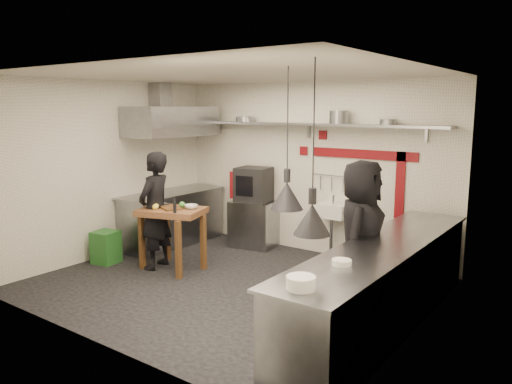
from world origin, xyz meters
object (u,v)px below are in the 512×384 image
Objects in this scene: oven_stand at (255,223)px; combi_oven at (254,184)px; chef_left at (155,211)px; chef_right at (361,235)px; green_bin at (106,247)px; prep_table at (172,239)px.

oven_stand is 1.38× the size of combi_oven.
chef_left reaches higher than oven_stand.
chef_right reaches higher than chef_left.
green_bin is at bearing -82.09° from chef_left.
oven_stand is 2.51m from green_bin.
prep_table is (-0.24, -1.75, 0.06)m from oven_stand.
combi_oven is at bearing 151.59° from chef_left.
combi_oven is 1.88m from chef_left.
combi_oven reaches higher than oven_stand.
chef_left is at bearing 20.88° from green_bin.
prep_table is at bearing 83.87° from chef_right.
oven_stand is at bearing 64.05° from prep_table.
chef_left reaches higher than combi_oven.
chef_right is at bearing 10.22° from green_bin.
green_bin is at bearing -131.11° from combi_oven.
oven_stand is 3.03m from chef_right.
green_bin is at bearing -130.42° from oven_stand.
combi_oven is 2.61m from green_bin.
prep_table reaches higher than oven_stand.
prep_table is at bearing 21.10° from green_bin.
green_bin is 1.14m from prep_table.
oven_stand is 1.60× the size of green_bin.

